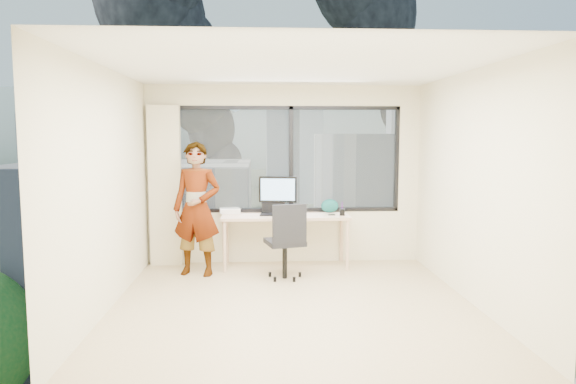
{
  "coord_description": "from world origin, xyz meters",
  "views": [
    {
      "loc": [
        -0.37,
        -5.6,
        1.87
      ],
      "look_at": [
        0.0,
        1.0,
        1.15
      ],
      "focal_mm": 32.25,
      "sensor_mm": 36.0,
      "label": 1
    }
  ],
  "objects": [
    {
      "name": "floor",
      "position": [
        0.0,
        0.0,
        0.0
      ],
      "size": [
        4.0,
        4.0,
        0.01
      ],
      "primitive_type": "cube",
      "color": "tan",
      "rests_on": "ground"
    },
    {
      "name": "ceiling",
      "position": [
        0.0,
        0.0,
        2.6
      ],
      "size": [
        4.0,
        4.0,
        0.01
      ],
      "primitive_type": "cube",
      "color": "white",
      "rests_on": "ground"
    },
    {
      "name": "wall_front",
      "position": [
        0.0,
        -2.0,
        1.3
      ],
      "size": [
        4.0,
        0.01,
        2.6
      ],
      "primitive_type": "cube",
      "color": "beige",
      "rests_on": "ground"
    },
    {
      "name": "wall_left",
      "position": [
        -2.0,
        0.0,
        1.3
      ],
      "size": [
        0.01,
        4.0,
        2.6
      ],
      "primitive_type": "cube",
      "color": "beige",
      "rests_on": "ground"
    },
    {
      "name": "wall_right",
      "position": [
        2.0,
        0.0,
        1.3
      ],
      "size": [
        0.01,
        4.0,
        2.6
      ],
      "primitive_type": "cube",
      "color": "beige",
      "rests_on": "ground"
    },
    {
      "name": "window_wall",
      "position": [
        0.05,
        2.0,
        1.52
      ],
      "size": [
        3.3,
        0.16,
        1.55
      ],
      "primitive_type": null,
      "color": "black",
      "rests_on": "ground"
    },
    {
      "name": "curtain",
      "position": [
        -1.72,
        1.88,
        1.15
      ],
      "size": [
        0.45,
        0.14,
        2.3
      ],
      "primitive_type": "cube",
      "color": "beige",
      "rests_on": "floor"
    },
    {
      "name": "desk",
      "position": [
        0.0,
        1.66,
        0.38
      ],
      "size": [
        1.8,
        0.6,
        0.75
      ],
      "primitive_type": "cube",
      "color": "tan",
      "rests_on": "floor"
    },
    {
      "name": "chair",
      "position": [
        -0.04,
        1.05,
        0.52
      ],
      "size": [
        0.64,
        0.64,
        1.03
      ],
      "primitive_type": null,
      "rotation": [
        0.0,
        0.0,
        0.25
      ],
      "color": "black",
      "rests_on": "floor"
    },
    {
      "name": "person",
      "position": [
        -1.21,
        1.31,
        0.9
      ],
      "size": [
        0.74,
        0.57,
        1.79
      ],
      "primitive_type": "imported",
      "rotation": [
        0.0,
        0.0,
        -0.24
      ],
      "color": "#2D2D33",
      "rests_on": "floor"
    },
    {
      "name": "monitor",
      "position": [
        -0.1,
        1.78,
        1.02
      ],
      "size": [
        0.56,
        0.21,
        0.55
      ],
      "primitive_type": null,
      "rotation": [
        0.0,
        0.0,
        -0.17
      ],
      "color": "black",
      "rests_on": "desk"
    },
    {
      "name": "game_console",
      "position": [
        -0.8,
        1.9,
        0.78
      ],
      "size": [
        0.32,
        0.28,
        0.07
      ],
      "primitive_type": "cube",
      "rotation": [
        0.0,
        0.0,
        0.15
      ],
      "color": "white",
      "rests_on": "desk"
    },
    {
      "name": "laptop",
      "position": [
        -0.18,
        1.66,
        0.86
      ],
      "size": [
        0.38,
        0.4,
        0.22
      ],
      "primitive_type": null,
      "rotation": [
        0.0,
        0.0,
        -0.12
      ],
      "color": "black",
      "rests_on": "desk"
    },
    {
      "name": "cellphone",
      "position": [
        0.65,
        1.6,
        0.76
      ],
      "size": [
        0.1,
        0.05,
        0.01
      ],
      "primitive_type": "cube",
      "rotation": [
        0.0,
        0.0,
        0.09
      ],
      "color": "black",
      "rests_on": "desk"
    },
    {
      "name": "pen_cup",
      "position": [
        0.8,
        1.57,
        0.8
      ],
      "size": [
        0.09,
        0.09,
        0.09
      ],
      "primitive_type": "cylinder",
      "rotation": [
        0.0,
        0.0,
        -0.2
      ],
      "color": "black",
      "rests_on": "desk"
    },
    {
      "name": "handbag",
      "position": [
        0.66,
        1.86,
        0.85
      ],
      "size": [
        0.28,
        0.21,
        0.2
      ],
      "primitive_type": "ellipsoid",
      "rotation": [
        0.0,
        0.0,
        -0.37
      ],
      "color": "#0B453B",
      "rests_on": "desk"
    },
    {
      "name": "exterior_ground",
      "position": [
        0.0,
        120.0,
        -14.0
      ],
      "size": [
        400.0,
        400.0,
        0.04
      ],
      "primitive_type": "cube",
      "color": "#515B3D",
      "rests_on": "ground"
    },
    {
      "name": "near_bldg_a",
      "position": [
        -9.0,
        30.0,
        -7.0
      ],
      "size": [
        16.0,
        12.0,
        14.0
      ],
      "primitive_type": "cube",
      "color": "beige",
      "rests_on": "exterior_ground"
    },
    {
      "name": "near_bldg_b",
      "position": [
        12.0,
        38.0,
        -6.0
      ],
      "size": [
        14.0,
        13.0,
        16.0
      ],
      "primitive_type": "cube",
      "color": "white",
      "rests_on": "exterior_ground"
    },
    {
      "name": "far_tower_a",
      "position": [
        -35.0,
        95.0,
        0.0
      ],
      "size": [
        14.0,
        14.0,
        28.0
      ],
      "primitive_type": "cube",
      "color": "silver",
      "rests_on": "exterior_ground"
    },
    {
      "name": "far_tower_b",
      "position": [
        8.0,
        120.0,
        1.0
      ],
      "size": [
        13.0,
        13.0,
        30.0
      ],
      "primitive_type": "cube",
      "color": "silver",
      "rests_on": "exterior_ground"
    },
    {
      "name": "far_tower_c",
      "position": [
        45.0,
        140.0,
        -1.0
      ],
      "size": [
        15.0,
        15.0,
        26.0
      ],
      "primitive_type": "cube",
      "color": "silver",
      "rests_on": "exterior_ground"
    },
    {
      "name": "far_tower_d",
      "position": [
        -60.0,
        150.0,
        -3.0
      ],
      "size": [
        16.0,
        14.0,
        22.0
      ],
      "primitive_type": "cube",
      "color": "silver",
      "rests_on": "exterior_ground"
    },
    {
      "name": "hill_a",
      "position": [
        -120.0,
        320.0,
        -14.0
      ],
      "size": [
        288.0,
        216.0,
        90.0
      ],
      "primitive_type": "ellipsoid",
      "color": "slate",
      "rests_on": "exterior_ground"
    },
    {
      "name": "hill_b",
      "position": [
        100.0,
        320.0,
        -14.0
      ],
      "size": [
        300.0,
        220.0,
        96.0
      ],
      "primitive_type": "ellipsoid",
      "color": "slate",
      "rests_on": "exterior_ground"
    },
    {
      "name": "tree_b",
      "position": [
        4.0,
        18.0,
        -9.5
      ],
      "size": [
        7.6,
        7.6,
        9.0
      ],
      "primitive_type": null,
      "color": "#1C551F",
      "rests_on": "exterior_ground"
    },
    {
      "name": "tree_c",
      "position": [
        22.0,
        40.0,
        -9.0
      ],
      "size": [
        8.4,
        8.4,
        10.0
      ],
      "primitive_type": null,
      "color": "#1C551F",
      "rests_on": "exterior_ground"
    },
    {
      "name": "smoke_plume_a",
      "position": [
        -10.0,
        150.0,
        39.0
      ],
      "size": [
        40.0,
        24.0,
        90.0
      ],
      "primitive_type": null,
      "color": "black",
      "rests_on": "exterior_ground"
    },
    {
      "name": "smoke_plume_b",
      "position": [
        55.0,
        170.0,
        27.0
      ],
      "size": [
        30.0,
        18.0,
        70.0
      ],
      "primitive_type": null,
      "color": "black",
      "rests_on": "exterior_ground"
    }
  ]
}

